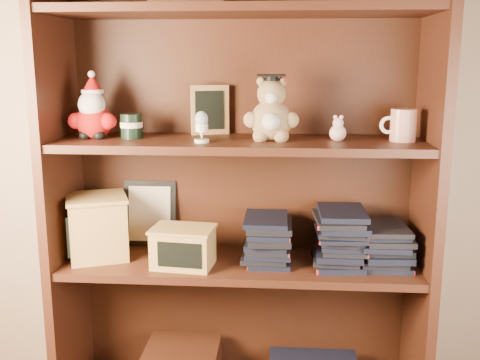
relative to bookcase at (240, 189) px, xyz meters
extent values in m
cube|color=tan|center=(0.18, 0.14, 0.47)|extent=(3.00, 0.04, 2.50)
cube|color=#3F1E12|center=(-0.58, -0.05, 0.02)|extent=(0.03, 0.35, 1.60)
cube|color=#3F1E12|center=(0.59, -0.05, 0.02)|extent=(0.03, 0.35, 1.60)
cube|color=#3B1C0F|center=(0.00, 0.11, 0.02)|extent=(1.20, 0.02, 1.60)
cube|color=#3F1E12|center=(0.00, -0.05, 0.56)|extent=(1.14, 0.33, 0.02)
cube|color=#3F1E12|center=(0.00, -0.05, -0.24)|extent=(1.14, 0.33, 0.02)
cube|color=#3F1E12|center=(0.00, -0.05, 0.16)|extent=(1.14, 0.33, 0.02)
sphere|color=#A50F0F|center=(-0.46, -0.05, 0.22)|extent=(0.11, 0.11, 0.11)
sphere|color=#A50F0F|center=(-0.51, -0.07, 0.23)|extent=(0.05, 0.05, 0.05)
sphere|color=#A50F0F|center=(-0.41, -0.07, 0.23)|extent=(0.05, 0.05, 0.05)
sphere|color=black|center=(-0.49, -0.08, 0.18)|extent=(0.04, 0.04, 0.04)
sphere|color=black|center=(-0.44, -0.08, 0.18)|extent=(0.04, 0.04, 0.04)
sphere|color=white|center=(-0.46, -0.06, 0.28)|extent=(0.08, 0.08, 0.08)
sphere|color=#D8B293|center=(-0.46, -0.05, 0.30)|extent=(0.06, 0.06, 0.06)
cone|color=#A50F0F|center=(-0.46, -0.05, 0.34)|extent=(0.07, 0.07, 0.06)
sphere|color=white|center=(-0.46, -0.05, 0.37)|extent=(0.02, 0.02, 0.02)
cylinder|color=white|center=(-0.46, -0.05, 0.32)|extent=(0.07, 0.07, 0.01)
cylinder|color=black|center=(-0.34, -0.05, 0.21)|extent=(0.07, 0.07, 0.08)
cylinder|color=beige|center=(-0.34, -0.05, 0.21)|extent=(0.07, 0.07, 0.02)
cube|color=#9E7547|center=(-0.11, 0.06, 0.25)|extent=(0.12, 0.06, 0.16)
cube|color=black|center=(-0.11, 0.05, 0.25)|extent=(0.09, 0.04, 0.13)
cube|color=#9E7547|center=(-0.11, 0.09, 0.18)|extent=(0.07, 0.07, 0.01)
cylinder|color=white|center=(-0.11, -0.13, 0.18)|extent=(0.05, 0.05, 0.01)
cone|color=white|center=(-0.11, -0.13, 0.20)|extent=(0.02, 0.02, 0.03)
cylinder|color=white|center=(-0.11, -0.13, 0.22)|extent=(0.04, 0.04, 0.02)
ellipsoid|color=#A4B7C8|center=(-0.11, -0.13, 0.24)|extent=(0.04, 0.04, 0.05)
sphere|color=#A17F55|center=(0.10, -0.05, 0.23)|extent=(0.13, 0.13, 0.13)
sphere|color=white|center=(0.10, -0.11, 0.23)|extent=(0.06, 0.06, 0.06)
sphere|color=#A17F55|center=(0.04, -0.07, 0.24)|extent=(0.05, 0.05, 0.05)
sphere|color=#A17F55|center=(0.16, -0.07, 0.24)|extent=(0.05, 0.05, 0.05)
sphere|color=#A17F55|center=(0.07, -0.09, 0.19)|extent=(0.05, 0.05, 0.05)
sphere|color=#A17F55|center=(0.13, -0.09, 0.19)|extent=(0.05, 0.05, 0.05)
sphere|color=#A17F55|center=(0.10, -0.05, 0.31)|extent=(0.09, 0.09, 0.09)
sphere|color=white|center=(0.10, -0.09, 0.30)|extent=(0.04, 0.04, 0.04)
sphere|color=#A17F55|center=(0.07, -0.04, 0.35)|extent=(0.03, 0.03, 0.03)
sphere|color=#A17F55|center=(0.13, -0.04, 0.35)|extent=(0.03, 0.03, 0.03)
cylinder|color=black|center=(0.10, -0.05, 0.36)|extent=(0.04, 0.04, 0.02)
cube|color=black|center=(0.10, -0.05, 0.37)|extent=(0.09, 0.09, 0.01)
cylinder|color=#A50F0F|center=(0.14, -0.07, 0.36)|extent=(0.00, 0.04, 0.03)
sphere|color=beige|center=(0.31, -0.05, 0.19)|extent=(0.05, 0.05, 0.05)
sphere|color=beige|center=(0.31, -0.05, 0.23)|extent=(0.03, 0.03, 0.03)
sphere|color=beige|center=(0.30, -0.05, 0.24)|extent=(0.01, 0.01, 0.01)
sphere|color=beige|center=(0.31, -0.05, 0.24)|extent=(0.01, 0.01, 0.01)
cylinder|color=silver|center=(0.50, -0.05, 0.22)|extent=(0.08, 0.08, 0.10)
torus|color=white|center=(0.46, -0.05, 0.22)|extent=(0.06, 0.01, 0.06)
cube|color=black|center=(-0.33, 0.09, -0.11)|extent=(0.18, 0.05, 0.23)
cube|color=beige|center=(-0.33, 0.08, -0.11)|extent=(0.15, 0.03, 0.19)
cube|color=tan|center=(-0.47, -0.05, -0.13)|extent=(0.23, 0.23, 0.20)
cube|color=black|center=(-0.47, -0.14, -0.13)|extent=(0.12, 0.05, 0.13)
cube|color=tan|center=(-0.47, -0.05, -0.03)|extent=(0.25, 0.25, 0.01)
cube|color=tan|center=(-0.17, -0.12, -0.17)|extent=(0.20, 0.15, 0.12)
cube|color=black|center=(-0.17, -0.18, -0.17)|extent=(0.14, 0.02, 0.08)
cube|color=tan|center=(-0.17, -0.12, -0.11)|extent=(0.21, 0.16, 0.01)
cube|color=black|center=(0.09, -0.05, -0.22)|extent=(0.14, 0.20, 0.02)
cube|color=black|center=(0.09, -0.05, -0.20)|extent=(0.14, 0.20, 0.02)
cube|color=black|center=(0.09, -0.05, -0.19)|extent=(0.14, 0.20, 0.02)
cube|color=black|center=(0.09, -0.05, -0.17)|extent=(0.14, 0.20, 0.02)
cube|color=black|center=(0.09, -0.05, -0.16)|extent=(0.14, 0.20, 0.02)
cube|color=black|center=(0.09, -0.05, -0.14)|extent=(0.14, 0.20, 0.02)
cube|color=black|center=(0.09, -0.05, -0.12)|extent=(0.14, 0.20, 0.02)
cube|color=black|center=(0.09, -0.05, -0.11)|extent=(0.14, 0.20, 0.02)
cube|color=black|center=(0.09, -0.05, -0.09)|extent=(0.14, 0.20, 0.02)
cube|color=black|center=(0.33, -0.05, -0.22)|extent=(0.14, 0.20, 0.02)
cube|color=black|center=(0.33, -0.05, -0.20)|extent=(0.14, 0.20, 0.02)
cube|color=black|center=(0.33, -0.05, -0.19)|extent=(0.14, 0.20, 0.02)
cube|color=black|center=(0.33, -0.05, -0.17)|extent=(0.14, 0.20, 0.02)
cube|color=black|center=(0.33, -0.05, -0.16)|extent=(0.14, 0.20, 0.02)
cube|color=black|center=(0.33, -0.05, -0.14)|extent=(0.14, 0.20, 0.02)
cube|color=black|center=(0.33, -0.05, -0.12)|extent=(0.14, 0.20, 0.02)
cube|color=black|center=(0.33, -0.05, -0.11)|extent=(0.14, 0.20, 0.02)
cube|color=black|center=(0.33, -0.05, -0.09)|extent=(0.14, 0.20, 0.02)
cube|color=black|center=(0.33, -0.05, -0.08)|extent=(0.14, 0.20, 0.02)
cube|color=black|center=(0.33, -0.05, -0.06)|extent=(0.14, 0.20, 0.02)
cube|color=black|center=(0.46, -0.05, -0.22)|extent=(0.14, 0.20, 0.02)
cube|color=black|center=(0.46, -0.05, -0.20)|extent=(0.14, 0.20, 0.02)
cube|color=black|center=(0.46, -0.05, -0.19)|extent=(0.14, 0.20, 0.02)
cube|color=black|center=(0.46, -0.05, -0.17)|extent=(0.14, 0.20, 0.02)
cube|color=black|center=(0.46, -0.05, -0.16)|extent=(0.14, 0.20, 0.02)
cube|color=black|center=(0.46, -0.05, -0.14)|extent=(0.14, 0.20, 0.02)
cube|color=black|center=(0.46, -0.05, -0.12)|extent=(0.14, 0.20, 0.02)
cube|color=black|center=(0.46, -0.05, -0.11)|extent=(0.14, 0.20, 0.02)
camera|label=1|loc=(0.14, -1.79, 0.42)|focal=42.00mm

